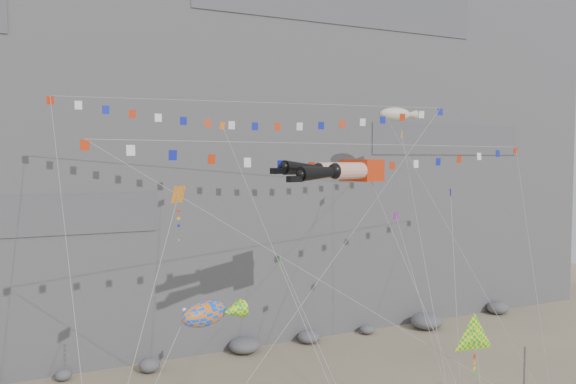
% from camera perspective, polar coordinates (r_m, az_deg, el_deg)
% --- Properties ---
extents(cliff, '(80.00, 28.00, 50.00)m').
position_cam_1_polar(cliff, '(60.80, -9.56, 11.76)').
color(cliff, slate).
rests_on(cliff, ground).
extents(talus_boulders, '(60.00, 3.00, 1.20)m').
position_cam_1_polar(talus_boulders, '(48.38, -4.43, -15.30)').
color(talus_boulders, '#5D5C61').
rests_on(talus_boulders, ground).
extents(anchor_pole_right, '(0.12, 0.12, 4.27)m').
position_cam_1_polar(anchor_pole_right, '(40.22, 22.87, -17.18)').
color(anchor_pole_right, slate).
rests_on(anchor_pole_right, ground).
extents(legs_kite, '(8.21, 15.07, 20.46)m').
position_cam_1_polar(legs_kite, '(35.29, 5.17, 2.16)').
color(legs_kite, red).
rests_on(legs_kite, ground).
extents(flag_banner_upper, '(27.97, 17.35, 28.47)m').
position_cam_1_polar(flag_banner_upper, '(39.95, -2.24, 9.02)').
color(flag_banner_upper, red).
rests_on(flag_banner_upper, ground).
extents(flag_banner_lower, '(33.54, 10.34, 21.06)m').
position_cam_1_polar(flag_banner_lower, '(36.88, 6.75, 4.82)').
color(flag_banner_lower, red).
rests_on(flag_banner_lower, ground).
extents(harlequin_kite, '(6.54, 6.72, 16.32)m').
position_cam_1_polar(harlequin_kite, '(28.23, -11.11, -0.38)').
color(harlequin_kite, red).
rests_on(harlequin_kite, ground).
extents(fish_windsock, '(8.71, 5.60, 11.60)m').
position_cam_1_polar(fish_windsock, '(28.15, -8.48, -12.16)').
color(fish_windsock, orange).
rests_on(fish_windsock, ground).
extents(delta_kite, '(4.95, 5.64, 8.99)m').
position_cam_1_polar(delta_kite, '(32.84, 18.48, -13.91)').
color(delta_kite, yellow).
rests_on(delta_kite, ground).
extents(blimp_windsock, '(4.86, 14.16, 23.91)m').
position_cam_1_polar(blimp_windsock, '(47.26, 10.85, 7.71)').
color(blimp_windsock, beige).
rests_on(blimp_windsock, ground).
extents(small_kite_a, '(2.79, 16.79, 24.45)m').
position_cam_1_polar(small_kite_a, '(37.18, -6.40, 6.01)').
color(small_kite_a, orange).
rests_on(small_kite_a, ground).
extents(small_kite_b, '(3.38, 11.20, 16.47)m').
position_cam_1_polar(small_kite_b, '(37.57, 11.03, -2.79)').
color(small_kite_b, purple).
rests_on(small_kite_b, ground).
extents(small_kite_c, '(1.47, 11.49, 14.88)m').
position_cam_1_polar(small_kite_c, '(32.80, -0.60, -7.26)').
color(small_kite_c, green).
rests_on(small_kite_c, ground).
extents(small_kite_d, '(9.12, 17.65, 26.08)m').
position_cam_1_polar(small_kite_d, '(43.63, 11.58, 5.21)').
color(small_kite_d, gold).
rests_on(small_kite_d, ground).
extents(small_kite_e, '(7.71, 10.18, 18.12)m').
position_cam_1_polar(small_kite_e, '(40.30, 16.20, -0.42)').
color(small_kite_e, '#121DA2').
rests_on(small_kite_e, ground).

